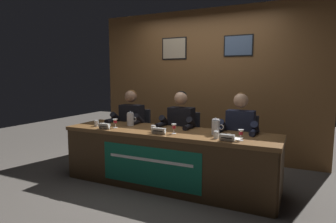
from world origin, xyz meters
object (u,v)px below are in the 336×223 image
(chair_center, at_px, (184,143))
(juice_glass_right, at_px, (241,133))
(panelist_center, at_px, (179,127))
(water_cup_right, at_px, (216,135))
(water_pitcher_right_side, at_px, (216,127))
(juice_glass_center, at_px, (174,127))
(conference_table, at_px, (164,150))
(chair_right, at_px, (241,150))
(nameplate_right, at_px, (227,138))
(panelist_right, at_px, (239,132))
(water_pitcher_left_side, at_px, (130,119))
(chair_left, at_px, (136,138))
(document_stack_right, at_px, (232,138))
(juice_glass_left, at_px, (115,122))
(panelist_left, at_px, (129,123))
(water_cup_left, at_px, (96,123))
(water_cup_center, at_px, (153,129))
(nameplate_left, at_px, (104,126))
(nameplate_center, at_px, (159,131))

(chair_center, bearing_deg, juice_glass_right, -37.34)
(panelist_center, distance_m, water_cup_right, 0.91)
(water_cup_right, distance_m, water_pitcher_right_side, 0.22)
(chair_center, height_order, juice_glass_center, chair_center)
(conference_table, relative_size, chair_right, 3.14)
(nameplate_right, bearing_deg, panelist_right, 90.37)
(panelist_center, height_order, juice_glass_right, panelist_center)
(water_cup_right, distance_m, water_pitcher_left_side, 1.38)
(panelist_right, xyz_separation_m, water_pitcher_right_side, (-0.21, -0.36, 0.11))
(chair_left, height_order, panelist_right, panelist_right)
(chair_center, height_order, panelist_center, panelist_center)
(nameplate_right, bearing_deg, chair_center, 135.05)
(panelist_right, bearing_deg, nameplate_right, -89.63)
(document_stack_right, bearing_deg, nameplate_right, -98.19)
(conference_table, bearing_deg, chair_right, 38.00)
(conference_table, distance_m, water_cup_right, 0.77)
(panelist_right, xyz_separation_m, nameplate_right, (0.00, -0.66, 0.06))
(juice_glass_left, relative_size, juice_glass_right, 1.00)
(panelist_left, xyz_separation_m, juice_glass_left, (0.12, -0.52, 0.11))
(conference_table, height_order, panelist_right, panelist_right)
(chair_right, bearing_deg, juice_glass_center, -133.40)
(panelist_left, distance_m, panelist_right, 1.71)
(panelist_right, height_order, nameplate_right, panelist_right)
(water_cup_left, bearing_deg, panelist_right, 15.33)
(panelist_center, relative_size, water_cup_center, 14.58)
(panelist_center, bearing_deg, juice_glass_center, -73.07)
(juice_glass_right, relative_size, water_pitcher_left_side, 0.59)
(nameplate_left, distance_m, water_pitcher_right_side, 1.49)
(water_pitcher_right_side, bearing_deg, chair_left, 159.59)
(nameplate_left, bearing_deg, nameplate_center, 1.57)
(panelist_center, bearing_deg, chair_center, 90.00)
(nameplate_left, height_order, juice_glass_left, juice_glass_left)
(chair_center, xyz_separation_m, juice_glass_right, (0.99, -0.75, 0.38))
(juice_glass_left, height_order, water_pitcher_right_side, water_pitcher_right_side)
(chair_right, bearing_deg, juice_glass_left, -155.68)
(panelist_left, distance_m, nameplate_center, 1.07)
(nameplate_left, bearing_deg, juice_glass_right, 3.21)
(nameplate_left, bearing_deg, panelist_center, 38.69)
(water_cup_center, distance_m, water_pitcher_left_side, 0.59)
(chair_center, bearing_deg, juice_glass_center, -77.53)
(chair_left, bearing_deg, chair_right, 0.00)
(panelist_left, xyz_separation_m, chair_right, (1.71, 0.20, -0.28))
(chair_center, bearing_deg, nameplate_center, -89.83)
(chair_left, xyz_separation_m, juice_glass_left, (0.12, -0.72, 0.38))
(panelist_center, xyz_separation_m, water_pitcher_right_side, (0.65, -0.36, 0.11))
(water_cup_left, relative_size, chair_center, 0.09)
(panelist_right, distance_m, document_stack_right, 0.49)
(conference_table, height_order, juice_glass_left, juice_glass_left)
(conference_table, xyz_separation_m, water_cup_center, (-0.12, -0.08, 0.28))
(panelist_center, height_order, water_pitcher_left_side, panelist_center)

